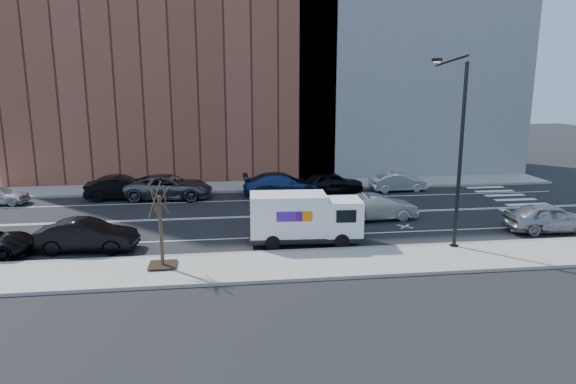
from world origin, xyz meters
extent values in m
plane|color=black|center=(0.00, 0.00, 0.00)|extent=(120.00, 120.00, 0.00)
cube|color=gray|center=(0.00, -8.80, 0.07)|extent=(44.00, 3.60, 0.15)
cube|color=gray|center=(0.00, 8.80, 0.07)|extent=(44.00, 3.60, 0.15)
cube|color=gray|center=(0.00, -7.00, 0.08)|extent=(44.00, 0.25, 0.17)
cube|color=gray|center=(0.00, 7.00, 0.08)|extent=(44.00, 0.25, 0.17)
cube|color=brown|center=(-8.00, 15.60, 11.00)|extent=(26.00, 10.00, 22.00)
cube|color=slate|center=(12.00, 15.60, 13.00)|extent=(20.00, 10.00, 26.00)
cylinder|color=black|center=(7.00, -7.40, 4.50)|extent=(0.18, 0.18, 9.00)
cylinder|color=black|center=(7.00, -7.40, 0.10)|extent=(0.44, 0.44, 0.20)
sphere|color=black|center=(7.00, -7.40, 8.95)|extent=(0.20, 0.20, 0.20)
cylinder|color=black|center=(7.00, -5.70, 9.10)|extent=(0.11, 3.49, 0.48)
cube|color=black|center=(7.00, -4.00, 9.20)|extent=(0.25, 0.80, 0.18)
cube|color=#FFF2CC|center=(7.00, -4.00, 9.10)|extent=(0.18, 0.55, 0.03)
cube|color=black|center=(-7.00, -8.40, 0.23)|extent=(1.20, 1.20, 0.04)
cylinder|color=#382B1E|center=(-7.00, -8.40, 1.75)|extent=(0.16, 0.16, 3.20)
cylinder|color=#382B1E|center=(-6.75, -8.40, 3.15)|extent=(0.06, 0.80, 1.44)
cylinder|color=#382B1E|center=(-6.92, -8.16, 3.15)|extent=(0.81, 0.31, 1.19)
cylinder|color=#382B1E|center=(-7.20, -8.25, 3.15)|extent=(0.58, 0.76, 1.50)
cylinder|color=#382B1E|center=(-7.20, -8.55, 3.15)|extent=(0.47, 0.61, 1.37)
cylinder|color=#382B1E|center=(-6.92, -8.64, 3.15)|extent=(0.72, 0.29, 1.13)
cube|color=black|center=(-0.24, -5.60, 0.41)|extent=(5.69, 2.23, 0.27)
cube|color=silver|center=(1.74, -5.72, 1.40)|extent=(1.92, 2.04, 1.80)
cube|color=black|center=(2.65, -5.78, 1.67)|extent=(0.16, 1.67, 0.86)
cube|color=black|center=(1.68, -6.70, 1.67)|extent=(0.99, 0.10, 0.63)
cube|color=black|center=(1.80, -4.74, 1.67)|extent=(0.99, 0.10, 0.63)
cube|color=black|center=(2.62, -5.78, 0.50)|extent=(0.25, 1.81, 0.32)
cube|color=silver|center=(-1.05, -5.55, 1.58)|extent=(3.90, 2.21, 2.07)
cube|color=#47198C|center=(-1.11, -6.56, 1.71)|extent=(1.26, 0.10, 0.50)
cube|color=orange|center=(-0.39, -6.60, 1.71)|extent=(0.81, 0.07, 0.50)
cube|color=#47198C|center=(-0.99, -4.54, 1.71)|extent=(1.26, 0.10, 0.50)
cube|color=orange|center=(-0.27, -4.59, 1.71)|extent=(0.81, 0.07, 0.50)
cylinder|color=black|center=(1.50, -6.61, 0.38)|extent=(0.77, 0.30, 0.76)
cylinder|color=black|center=(1.61, -4.81, 0.38)|extent=(0.77, 0.30, 0.76)
cylinder|color=black|center=(-1.91, -6.40, 0.38)|extent=(0.77, 0.30, 0.76)
cylinder|color=black|center=(-1.80, -4.60, 0.38)|extent=(0.77, 0.30, 0.76)
imported|color=black|center=(-11.20, 5.92, 0.82)|extent=(5.03, 1.94, 1.64)
imported|color=#505258|center=(-8.00, 5.67, 0.84)|extent=(6.27, 3.35, 1.67)
imported|color=navy|center=(0.00, 5.62, 0.82)|extent=(5.64, 2.33, 1.63)
imported|color=black|center=(3.74, 5.97, 0.79)|extent=(4.78, 2.24, 1.58)
imported|color=silver|center=(8.80, 5.91, 0.70)|extent=(4.30, 1.70, 1.39)
imported|color=#A2A3A7|center=(4.85, -1.68, 0.77)|extent=(4.78, 2.02, 1.54)
imported|color=black|center=(-10.88, -5.34, 0.78)|extent=(4.87, 2.08, 1.56)
imported|color=#9C9CA0|center=(13.42, -5.33, 0.81)|extent=(4.82, 2.13, 1.61)
camera|label=1|loc=(-4.34, -30.31, 8.22)|focal=32.00mm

